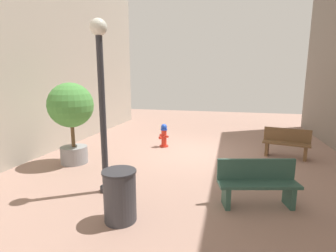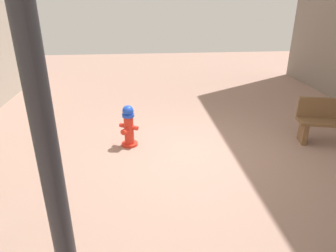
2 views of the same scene
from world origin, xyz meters
TOP-DOWN VIEW (x-y plane):
  - ground_plane at (0.00, 0.00)m, footprint 23.40×23.40m
  - fire_hydrant at (1.25, -0.55)m, footprint 0.41×0.40m
  - bench_near at (-3.02, -0.29)m, footprint 1.51×0.76m
  - street_lamp at (1.55, 3.54)m, footprint 0.36×0.36m

SIDE VIEW (x-z plane):
  - ground_plane at x=0.00m, z-range 0.00..0.00m
  - fire_hydrant at x=1.25m, z-range 0.00..0.88m
  - bench_near at x=-3.02m, z-range 0.01..0.96m
  - street_lamp at x=1.55m, z-range 0.46..4.27m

